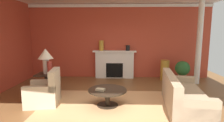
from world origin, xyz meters
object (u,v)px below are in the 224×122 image
at_px(table_lamp, 46,56).
at_px(vase_tall_corner, 165,70).
at_px(armchair_near_window, 45,93).
at_px(side_table, 47,83).
at_px(sofa, 183,97).
at_px(potted_plant, 182,70).
at_px(fireplace, 115,65).
at_px(vase_on_side_table, 50,68).
at_px(vase_mantel_right, 128,48).
at_px(coffee_table, 107,94).
at_px(vase_mantel_left, 101,46).

relative_size(table_lamp, vase_tall_corner, 0.92).
xyz_separation_m(armchair_near_window, side_table, (-0.17, 0.63, 0.09)).
relative_size(sofa, potted_plant, 2.65).
height_order(fireplace, armchair_near_window, fireplace).
relative_size(fireplace, table_lamp, 2.40).
xyz_separation_m(vase_tall_corner, potted_plant, (0.60, -0.31, 0.08)).
bearing_deg(vase_on_side_table, vase_mantel_right, 45.26).
height_order(armchair_near_window, coffee_table, armchair_near_window).
height_order(fireplace, coffee_table, fireplace).
bearing_deg(potted_plant, vase_tall_corner, 152.85).
xyz_separation_m(table_lamp, vase_tall_corner, (4.04, 2.05, -0.82)).
xyz_separation_m(side_table, potted_plant, (4.64, 1.74, 0.09)).
relative_size(sofa, vase_mantel_left, 5.28).
relative_size(coffee_table, vase_tall_corner, 1.23).
distance_m(fireplace, vase_mantel_left, 0.99).
distance_m(table_lamp, vase_on_side_table, 0.38).
distance_m(armchair_near_window, side_table, 0.66).
height_order(vase_mantel_left, potted_plant, vase_mantel_left).
distance_m(side_table, vase_mantel_right, 3.54).
bearing_deg(vase_on_side_table, fireplace, 53.20).
xyz_separation_m(vase_mantel_right, potted_plant, (2.09, -0.56, -0.79)).
height_order(table_lamp, vase_tall_corner, table_lamp).
height_order(vase_on_side_table, potted_plant, vase_on_side_table).
xyz_separation_m(fireplace, sofa, (1.77, -3.17, -0.26)).
relative_size(vase_mantel_left, vase_on_side_table, 1.07).
bearing_deg(vase_on_side_table, table_lamp, 141.34).
xyz_separation_m(vase_tall_corner, vase_mantel_left, (-2.59, 0.25, 0.97)).
distance_m(armchair_near_window, vase_on_side_table, 0.78).
bearing_deg(sofa, vase_on_side_table, 169.09).
distance_m(fireplace, vase_mantel_right, 0.91).
distance_m(vase_tall_corner, vase_mantel_left, 2.78).
relative_size(coffee_table, potted_plant, 1.20).
height_order(side_table, vase_tall_corner, vase_tall_corner).
relative_size(armchair_near_window, side_table, 1.36).
distance_m(vase_on_side_table, potted_plant, 4.87).
height_order(sofa, vase_mantel_right, vase_mantel_right).
bearing_deg(coffee_table, armchair_near_window, 177.93).
relative_size(vase_tall_corner, vase_mantel_right, 3.64).
height_order(table_lamp, vase_mantel_left, vase_mantel_left).
xyz_separation_m(armchair_near_window, vase_tall_corner, (3.86, 2.68, 0.10)).
xyz_separation_m(vase_on_side_table, vase_mantel_right, (2.40, 2.42, 0.39)).
bearing_deg(vase_tall_corner, table_lamp, -153.09).
bearing_deg(potted_plant, vase_mantel_right, 165.06).
bearing_deg(fireplace, vase_tall_corner, -8.35).
distance_m(armchair_near_window, coffee_table, 1.69).
height_order(side_table, vase_mantel_right, vase_mantel_right).
relative_size(sofa, side_table, 3.15).
bearing_deg(table_lamp, vase_tall_corner, 26.91).
height_order(armchair_near_window, vase_mantel_left, vase_mantel_left).
bearing_deg(coffee_table, vase_mantel_right, 77.20).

